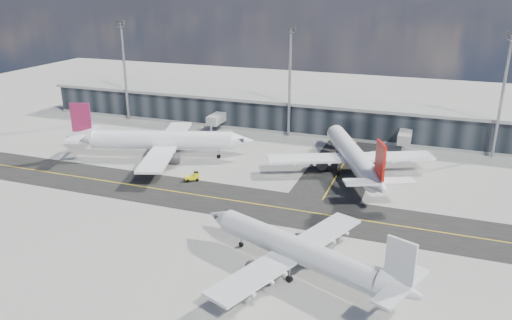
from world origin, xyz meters
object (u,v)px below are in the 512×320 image
object	(u,v)px
baggage_tug	(193,177)
service_van	(378,155)
airliner_af	(159,140)
airliner_near	(300,251)
airliner_redtail	(353,156)

from	to	relation	value
baggage_tug	service_van	xyz separation A→B (m)	(34.17, 27.88, -0.25)
airliner_af	airliner_near	bearing A→B (deg)	32.30
airliner_af	baggage_tug	size ratio (longest dim) A/B	13.44
baggage_tug	airliner_redtail	bearing A→B (deg)	83.85
baggage_tug	service_van	bearing A→B (deg)	96.55
baggage_tug	airliner_near	bearing A→B (deg)	16.06
airliner_af	service_van	bearing A→B (deg)	92.28
service_van	airliner_redtail	bearing A→B (deg)	-146.52
service_van	airliner_near	bearing A→B (deg)	-133.89
airliner_af	airliner_redtail	bearing A→B (deg)	78.36
airliner_near	airliner_af	bearing A→B (deg)	71.78
airliner_af	airliner_redtail	xyz separation A→B (m)	(44.08, 4.77, -0.13)
airliner_redtail	airliner_near	size ratio (longest dim) A/B	1.17
airliner_redtail	baggage_tug	distance (m)	33.94
airliner_redtail	baggage_tug	size ratio (longest dim) A/B	12.70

